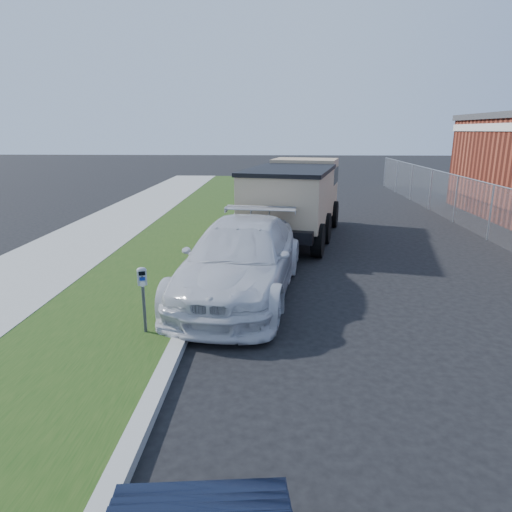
{
  "coord_description": "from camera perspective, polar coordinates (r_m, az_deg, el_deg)",
  "views": [
    {
      "loc": [
        -1.02,
        -7.99,
        3.48
      ],
      "look_at": [
        -1.4,
        1.0,
        1.0
      ],
      "focal_mm": 32.0,
      "sensor_mm": 36.0,
      "label": 1
    }
  ],
  "objects": [
    {
      "name": "parking_meter",
      "position": [
        7.9,
        -13.99,
        -3.64
      ],
      "size": [
        0.19,
        0.15,
        1.18
      ],
      "rotation": [
        0.0,
        0.0,
        0.33
      ],
      "color": "#3F4247",
      "rests_on": "ground"
    },
    {
      "name": "chainlink_fence",
      "position": [
        16.7,
        27.43,
        6.07
      ],
      "size": [
        0.06,
        30.06,
        30.0
      ],
      "color": "slate",
      "rests_on": "ground"
    },
    {
      "name": "streetside",
      "position": [
        11.49,
        -21.03,
        -2.92
      ],
      "size": [
        6.12,
        50.0,
        0.15
      ],
      "color": "gray",
      "rests_on": "ground"
    },
    {
      "name": "white_wagon",
      "position": [
        9.87,
        -1.97,
        -0.35
      ],
      "size": [
        2.95,
        5.75,
        1.6
      ],
      "primitive_type": "imported",
      "rotation": [
        0.0,
        0.0,
        -0.13
      ],
      "color": "silver",
      "rests_on": "ground"
    },
    {
      "name": "ground",
      "position": [
        8.77,
        8.98,
        -8.16
      ],
      "size": [
        120.0,
        120.0,
        0.0
      ],
      "primitive_type": "plane",
      "color": "black",
      "rests_on": "ground"
    },
    {
      "name": "dump_truck",
      "position": [
        15.46,
        4.96,
        7.6
      ],
      "size": [
        3.65,
        6.66,
        2.47
      ],
      "rotation": [
        0.0,
        0.0,
        -0.22
      ],
      "color": "black",
      "rests_on": "ground"
    }
  ]
}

